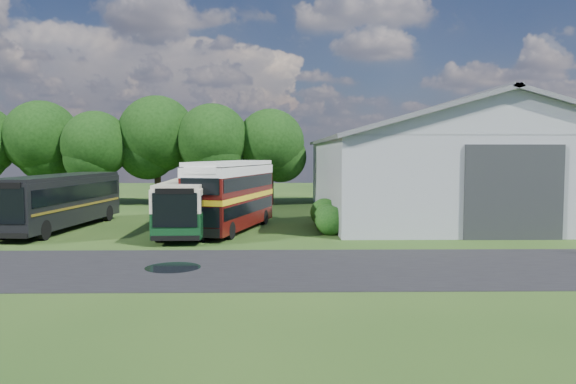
{
  "coord_description": "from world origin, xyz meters",
  "views": [
    {
      "loc": [
        2.69,
        -25.05,
        4.56
      ],
      "look_at": [
        3.27,
        8.0,
        2.25
      ],
      "focal_mm": 35.0,
      "sensor_mm": 36.0,
      "label": 1
    }
  ],
  "objects_px": {
    "storage_shed": "(446,158)",
    "bus_maroon_double": "(232,196)",
    "bus_dark_single": "(60,200)",
    "bus_green_single": "(190,204)"
  },
  "relations": [
    {
      "from": "bus_green_single",
      "to": "storage_shed",
      "type": "bearing_deg",
      "value": 24.92
    },
    {
      "from": "bus_maroon_double",
      "to": "bus_dark_single",
      "type": "height_order",
      "value": "bus_maroon_double"
    },
    {
      "from": "bus_maroon_double",
      "to": "bus_green_single",
      "type": "bearing_deg",
      "value": -155.55
    },
    {
      "from": "bus_green_single",
      "to": "bus_dark_single",
      "type": "distance_m",
      "value": 7.98
    },
    {
      "from": "storage_shed",
      "to": "bus_maroon_double",
      "type": "xyz_separation_m",
      "value": [
        -15.05,
        -8.28,
        -2.13
      ]
    },
    {
      "from": "storage_shed",
      "to": "bus_maroon_double",
      "type": "relative_size",
      "value": 2.53
    },
    {
      "from": "bus_green_single",
      "to": "bus_maroon_double",
      "type": "bearing_deg",
      "value": 8.14
    },
    {
      "from": "storage_shed",
      "to": "bus_dark_single",
      "type": "distance_m",
      "value": 26.53
    },
    {
      "from": "bus_green_single",
      "to": "bus_maroon_double",
      "type": "relative_size",
      "value": 1.11
    },
    {
      "from": "bus_green_single",
      "to": "bus_maroon_double",
      "type": "height_order",
      "value": "bus_maroon_double"
    }
  ]
}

